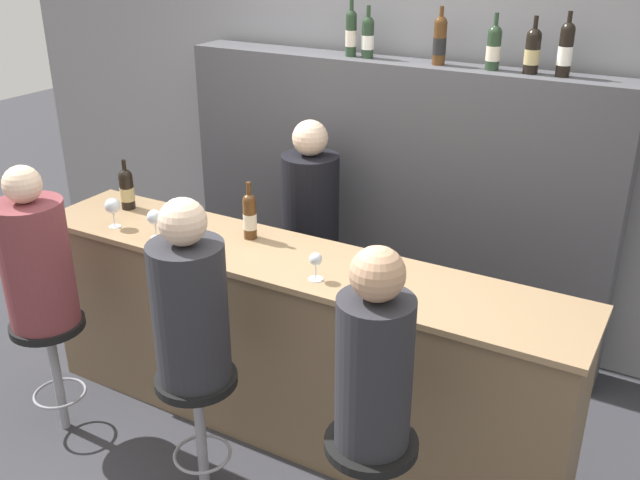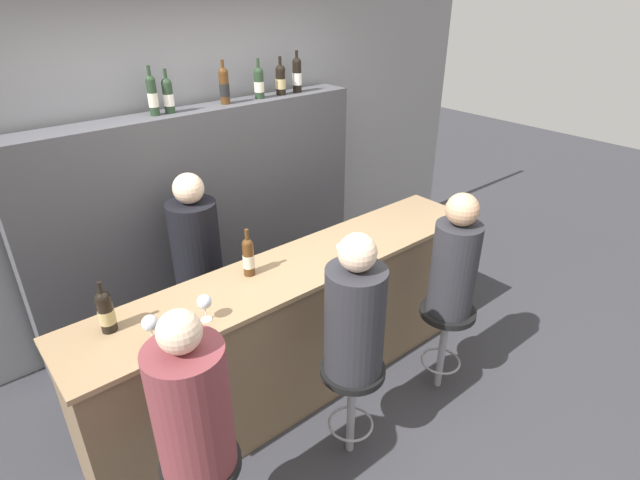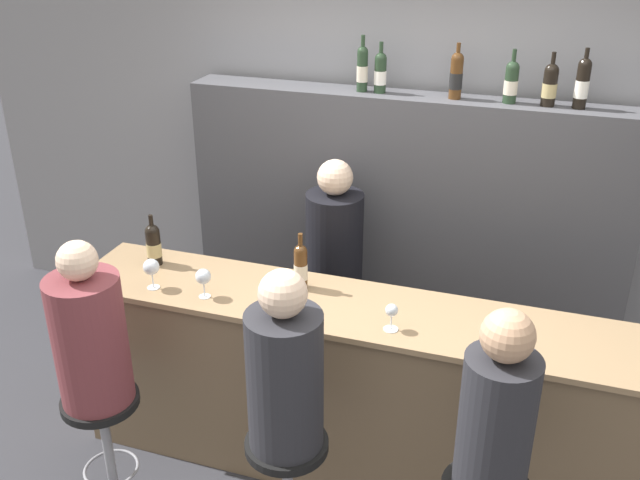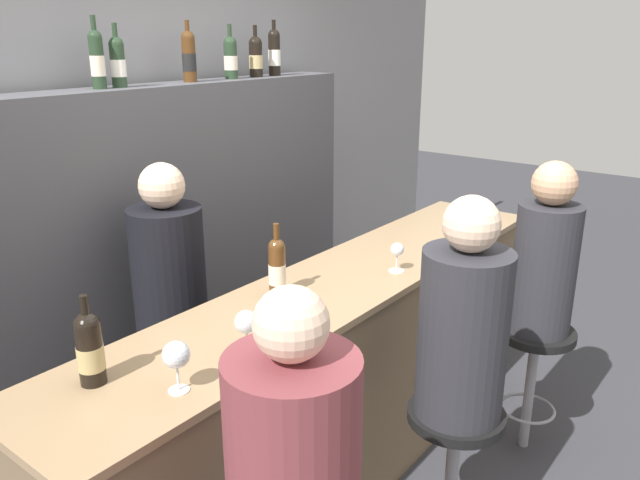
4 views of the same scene
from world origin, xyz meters
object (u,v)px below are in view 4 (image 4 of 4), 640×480
at_px(wine_bottle_backbar_2, 189,56).
at_px(guest_seated_left, 293,464).
at_px(wine_bottle_counter_0, 90,348).
at_px(wine_bottle_backbar_4, 256,56).
at_px(guest_seated_right, 545,258).
at_px(bar_stool_middle, 454,443).
at_px(bar_stool_right, 534,356).
at_px(wine_bottle_backbar_0, 97,59).
at_px(guest_seated_middle, 463,324).
at_px(wine_glass_1, 246,323).
at_px(wine_bottle_counter_1, 277,267).
at_px(wine_bottle_backbar_1, 118,61).
at_px(wine_bottle_backbar_3, 231,57).
at_px(wine_glass_0, 176,356).
at_px(bartender, 173,327).
at_px(wine_glass_2, 397,251).
at_px(wine_bottle_backbar_5, 274,52).

bearing_deg(wine_bottle_backbar_2, guest_seated_left, -125.91).
xyz_separation_m(wine_bottle_counter_0, wine_bottle_backbar_4, (1.93, 1.10, 0.77)).
bearing_deg(guest_seated_right, bar_stool_middle, 180.00).
distance_m(guest_seated_left, bar_stool_right, 1.90).
relative_size(wine_bottle_backbar_0, guest_seated_middle, 0.39).
distance_m(wine_glass_1, bar_stool_right, 1.69).
relative_size(wine_bottle_backbar_0, wine_glass_1, 2.12).
distance_m(wine_bottle_counter_1, wine_bottle_backbar_1, 1.35).
height_order(wine_bottle_backbar_2, wine_bottle_backbar_3, wine_bottle_backbar_2).
xyz_separation_m(wine_bottle_backbar_1, wine_glass_0, (-0.83, -1.35, -0.77)).
distance_m(bar_stool_right, bartender, 1.78).
distance_m(wine_bottle_counter_1, bartender, 0.81).
height_order(wine_glass_2, bar_stool_middle, wine_glass_2).
bearing_deg(wine_bottle_backbar_4, bartender, -158.28).
relative_size(wine_bottle_backbar_3, bar_stool_middle, 0.45).
distance_m(bar_stool_middle, guest_seated_right, 1.01).
relative_size(wine_bottle_backbar_3, wine_glass_0, 1.83).
height_order(wine_glass_1, wine_glass_2, wine_glass_1).
relative_size(wine_bottle_backbar_0, bartender, 0.22).
bearing_deg(wine_glass_0, wine_bottle_counter_0, 118.04).
bearing_deg(wine_bottle_backbar_2, wine_glass_0, -133.60).
bearing_deg(guest_seated_left, wine_bottle_backbar_3, 48.25).
bearing_deg(wine_glass_2, wine_bottle_backbar_3, 76.00).
bearing_deg(bartender, wine_bottle_backbar_3, 26.16).
bearing_deg(bartender, wine_bottle_backbar_4, 21.72).
bearing_deg(wine_bottle_counter_0, bar_stool_right, -20.91).
distance_m(wine_bottle_counter_0, wine_glass_2, 1.41).
bearing_deg(wine_bottle_backbar_5, wine_glass_2, -117.86).
bearing_deg(wine_bottle_backbar_5, bar_stool_right, -95.51).
bearing_deg(wine_bottle_backbar_3, wine_bottle_backbar_5, 0.00).
bearing_deg(wine_bottle_backbar_5, wine_bottle_backbar_3, 180.00).
bearing_deg(guest_seated_middle, wine_bottle_backbar_3, 69.77).
bearing_deg(wine_bottle_backbar_3, guest_seated_left, -131.75).
xyz_separation_m(wine_glass_2, bar_stool_middle, (-0.34, -0.49, -0.59)).
bearing_deg(bartender, bar_stool_middle, -81.13).
distance_m(wine_bottle_backbar_5, wine_glass_0, 2.51).
height_order(wine_bottle_backbar_5, bar_stool_right, wine_bottle_backbar_5).
distance_m(wine_bottle_counter_1, wine_bottle_backbar_3, 1.60).
bearing_deg(wine_bottle_backbar_4, guest_seated_middle, -115.75).
height_order(wine_bottle_counter_1, bar_stool_middle, wine_bottle_counter_1).
xyz_separation_m(wine_glass_1, bar_stool_right, (1.50, -0.49, -0.61)).
xyz_separation_m(wine_bottle_backbar_5, guest_seated_middle, (-1.05, -1.84, -0.89)).
bearing_deg(wine_bottle_backbar_1, wine_bottle_counter_0, -131.17).
height_order(guest_seated_left, bar_stool_middle, guest_seated_left).
relative_size(wine_bottle_counter_1, bartender, 0.21).
relative_size(wine_bottle_counter_0, wine_bottle_backbar_1, 0.97).
height_order(wine_bottle_counter_1, wine_bottle_backbar_3, wine_bottle_backbar_3).
xyz_separation_m(wine_bottle_backbar_4, guest_seated_middle, (-0.89, -1.84, -0.87)).
relative_size(wine_bottle_counter_1, wine_glass_1, 1.97).
distance_m(wine_bottle_backbar_4, wine_glass_2, 1.65).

